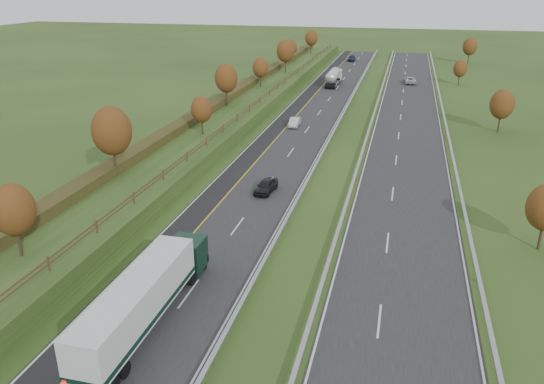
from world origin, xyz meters
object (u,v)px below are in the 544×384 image
(car_dark_near, at_px, (266,186))
(car_small_far, at_px, (352,58))
(car_oncoming, at_px, (410,80))
(road_tanker, at_px, (334,77))
(car_silver_mid, at_px, (295,122))
(box_lorry, at_px, (145,297))

(car_dark_near, height_order, car_small_far, car_small_far)
(car_dark_near, distance_m, car_oncoming, 73.47)
(car_small_far, height_order, car_oncoming, car_oncoming)
(road_tanker, relative_size, car_small_far, 2.23)
(car_dark_near, relative_size, car_oncoming, 0.79)
(road_tanker, height_order, car_dark_near, road_tanker)
(road_tanker, height_order, car_silver_mid, road_tanker)
(car_dark_near, bearing_deg, car_silver_mid, 101.87)
(box_lorry, relative_size, car_silver_mid, 3.89)
(road_tanker, height_order, car_small_far, road_tanker)
(box_lorry, bearing_deg, car_dark_near, 86.48)
(box_lorry, height_order, road_tanker, box_lorry)
(car_oncoming, bearing_deg, car_dark_near, 72.72)
(box_lorry, height_order, car_dark_near, box_lorry)
(car_small_far, bearing_deg, car_oncoming, -66.56)
(road_tanker, relative_size, car_silver_mid, 2.68)
(car_silver_mid, bearing_deg, car_oncoming, 65.95)
(box_lorry, relative_size, road_tanker, 1.45)
(road_tanker, distance_m, car_dark_near, 66.19)
(box_lorry, xyz_separation_m, car_dark_near, (1.57, 25.45, -1.57))
(road_tanker, distance_m, car_small_far, 38.77)
(car_small_far, bearing_deg, box_lorry, -93.21)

